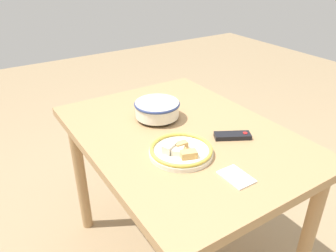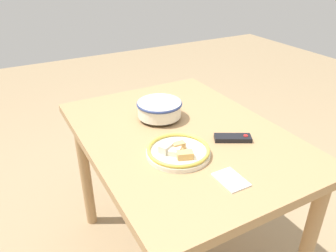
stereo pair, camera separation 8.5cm
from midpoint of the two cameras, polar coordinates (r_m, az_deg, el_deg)
dining_table at (r=1.49m, az=4.04°, el=-4.69°), size 1.11×0.82×0.78m
noodle_bowl at (r=1.52m, az=0.10°, el=3.02°), size 0.21×0.21×0.09m
food_plate at (r=1.27m, az=3.68°, el=-4.42°), size 0.25×0.25×0.05m
tv_remote at (r=1.40m, az=12.93°, el=-2.08°), size 0.12×0.16×0.02m
folded_napkin at (r=1.17m, az=12.98°, el=-9.13°), size 0.12×0.08×0.01m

